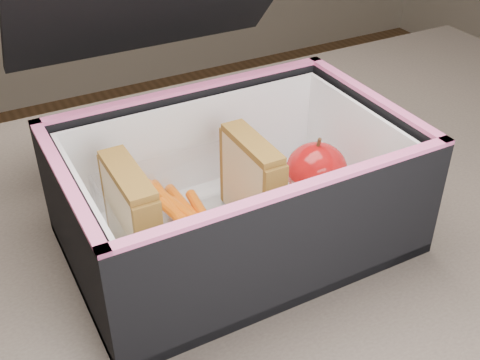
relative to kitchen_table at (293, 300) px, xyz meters
name	(u,v)px	position (x,y,z in m)	size (l,w,h in m)	color
kitchen_table	(293,300)	(0.00, 0.00, 0.00)	(1.20, 0.80, 0.75)	#65584D
lunch_bag	(233,180)	(-0.06, 0.03, 0.16)	(0.33, 0.36, 0.28)	black
plastic_tub	(195,212)	(-0.10, 0.03, 0.14)	(0.17, 0.12, 0.07)	white
sandwich_left	(132,216)	(-0.16, 0.03, 0.16)	(0.02, 0.09, 0.10)	#DAC08B
sandwich_right	(252,182)	(-0.04, 0.03, 0.16)	(0.02, 0.08, 0.09)	#DAC08B
carrot_sticks	(193,224)	(-0.10, 0.03, 0.13)	(0.05, 0.15, 0.03)	#E05C00
paper_napkin	(314,198)	(0.04, 0.03, 0.11)	(0.08, 0.08, 0.01)	white
red_apple	(316,171)	(0.04, 0.03, 0.14)	(0.07, 0.07, 0.07)	maroon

